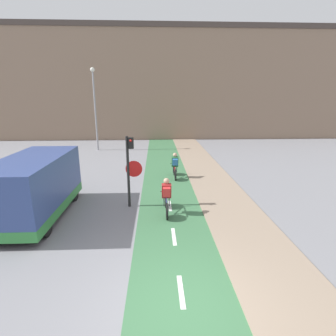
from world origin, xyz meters
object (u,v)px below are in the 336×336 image
object	(u,v)px
street_lamp_far	(95,101)
van	(35,188)
traffic_light_pole	(130,164)
cyclist_far	(175,166)
cyclist_near	(167,197)

from	to	relation	value
street_lamp_far	van	distance (m)	13.44
traffic_light_pole	van	xyz separation A→B (m)	(-3.49, -0.78, -0.70)
cyclist_far	van	xyz separation A→B (m)	(-5.57, -4.67, 0.43)
traffic_light_pole	cyclist_near	xyz separation A→B (m)	(1.43, -0.78, -1.13)
traffic_light_pole	van	distance (m)	3.64
traffic_light_pole	cyclist_near	size ratio (longest dim) A/B	1.72
cyclist_near	street_lamp_far	bearing A→B (deg)	112.43
traffic_light_pole	cyclist_far	world-z (taller)	traffic_light_pole
cyclist_far	traffic_light_pole	bearing A→B (deg)	-118.17
street_lamp_far	cyclist_near	xyz separation A→B (m)	(5.41, -13.10, -3.42)
traffic_light_pole	van	size ratio (longest dim) A/B	0.62
cyclist_far	van	size ratio (longest dim) A/B	0.35
street_lamp_far	cyclist_far	xyz separation A→B (m)	(6.06, -8.42, -3.42)
cyclist_near	van	xyz separation A→B (m)	(-4.92, 0.01, 0.43)
street_lamp_far	cyclist_near	size ratio (longest dim) A/B	3.94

